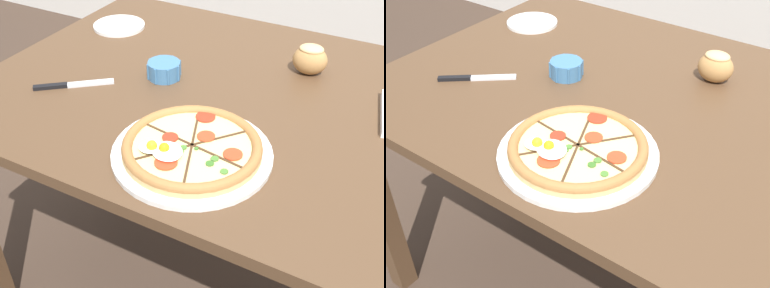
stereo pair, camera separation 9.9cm
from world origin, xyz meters
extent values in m
plane|color=#3D2D23|center=(0.00, 0.00, 0.00)|extent=(12.00, 12.00, 0.00)
cube|color=#513823|center=(0.00, 0.00, 0.72)|extent=(1.29, 0.93, 0.03)
cube|color=#513823|center=(-0.59, 0.42, 0.35)|extent=(0.06, 0.06, 0.70)
cylinder|color=white|center=(0.03, -0.27, 0.74)|extent=(0.34, 0.34, 0.01)
cylinder|color=tan|center=(0.03, -0.27, 0.75)|extent=(0.29, 0.29, 0.01)
cylinder|color=#E0CC84|center=(0.03, -0.27, 0.76)|extent=(0.25, 0.25, 0.00)
torus|color=#A36B38|center=(0.03, -0.27, 0.76)|extent=(0.29, 0.29, 0.02)
cube|color=#472D19|center=(0.09, -0.28, 0.76)|extent=(0.13, 0.02, 0.00)
cube|color=#472D19|center=(0.07, -0.22, 0.76)|extent=(0.08, 0.10, 0.00)
cube|color=#472D19|center=(0.01, -0.21, 0.76)|extent=(0.05, 0.12, 0.00)
cube|color=#472D19|center=(-0.03, -0.26, 0.76)|extent=(0.13, 0.02, 0.00)
cube|color=#472D19|center=(-0.01, -0.32, 0.76)|extent=(0.08, 0.10, 0.00)
cube|color=#472D19|center=(0.05, -0.33, 0.76)|extent=(0.05, 0.12, 0.00)
cylinder|color=red|center=(0.01, -0.17, 0.76)|extent=(0.04, 0.04, 0.00)
cylinder|color=red|center=(0.12, -0.26, 0.76)|extent=(0.04, 0.04, 0.00)
cylinder|color=red|center=(-0.02, -0.27, 0.76)|extent=(0.03, 0.03, 0.00)
cylinder|color=red|center=(0.01, -0.35, 0.76)|extent=(0.05, 0.05, 0.00)
cylinder|color=red|center=(0.04, -0.23, 0.76)|extent=(0.04, 0.04, 0.00)
ellipsoid|color=white|center=(-0.04, -0.33, 0.77)|extent=(0.06, 0.06, 0.01)
sphere|color=#F4AD1E|center=(-0.03, -0.33, 0.78)|extent=(0.02, 0.02, 0.02)
ellipsoid|color=white|center=(0.00, -0.32, 0.77)|extent=(0.09, 0.09, 0.01)
sphere|color=orange|center=(-0.01, -0.32, 0.78)|extent=(0.02, 0.02, 0.02)
cylinder|color=#477A2D|center=(0.01, -0.36, 0.76)|extent=(0.02, 0.02, 0.00)
cylinder|color=#477A2D|center=(0.02, -0.30, 0.76)|extent=(0.01, 0.01, 0.00)
cylinder|color=#386B23|center=(0.09, -0.31, 0.76)|extent=(0.02, 0.02, 0.00)
cylinder|color=#2D5B1E|center=(-0.01, -0.30, 0.76)|extent=(0.01, 0.01, 0.00)
cylinder|color=#477A2D|center=(0.12, -0.32, 0.76)|extent=(0.02, 0.02, 0.00)
cylinder|color=#477A2D|center=(0.09, -0.29, 0.76)|extent=(0.02, 0.02, 0.00)
cylinder|color=#386B23|center=(0.04, -0.28, 0.76)|extent=(0.01, 0.01, 0.00)
cylinder|color=#477A2D|center=(0.02, -0.29, 0.76)|extent=(0.01, 0.01, 0.00)
cylinder|color=#2D5B1E|center=(-0.02, -0.31, 0.76)|extent=(0.01, 0.01, 0.00)
cylinder|color=teal|center=(-0.20, -0.01, 0.76)|extent=(0.09, 0.09, 0.04)
cylinder|color=beige|center=(-0.20, -0.01, 0.76)|extent=(0.07, 0.07, 0.02)
cylinder|color=teal|center=(-0.15, -0.01, 0.76)|extent=(0.01, 0.01, 0.04)
cylinder|color=teal|center=(-0.16, 0.02, 0.76)|extent=(0.01, 0.01, 0.04)
cylinder|color=teal|center=(-0.20, 0.03, 0.76)|extent=(0.01, 0.01, 0.04)
cylinder|color=teal|center=(-0.23, 0.02, 0.76)|extent=(0.01, 0.01, 0.04)
cylinder|color=teal|center=(-0.24, -0.01, 0.76)|extent=(0.01, 0.01, 0.04)
cylinder|color=teal|center=(-0.23, -0.04, 0.76)|extent=(0.01, 0.01, 0.04)
cylinder|color=teal|center=(-0.20, -0.05, 0.76)|extent=(0.01, 0.01, 0.04)
cylinder|color=teal|center=(-0.16, -0.04, 0.76)|extent=(0.01, 0.01, 0.04)
ellipsoid|color=#B27F47|center=(0.13, 0.19, 0.77)|extent=(0.10, 0.08, 0.08)
ellipsoid|color=#EAB775|center=(0.13, 0.19, 0.81)|extent=(0.07, 0.06, 0.02)
cube|color=silver|center=(-0.34, -0.13, 0.74)|extent=(0.10, 0.09, 0.01)
cube|color=black|center=(-0.42, -0.20, 0.74)|extent=(0.08, 0.07, 0.01)
cylinder|color=white|center=(-0.49, 0.20, 0.74)|extent=(0.16, 0.16, 0.01)
camera|label=1|loc=(0.41, -0.97, 1.36)|focal=45.00mm
camera|label=2|loc=(0.49, -0.92, 1.36)|focal=45.00mm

